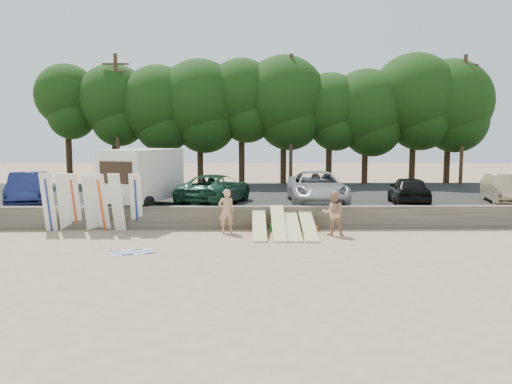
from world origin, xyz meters
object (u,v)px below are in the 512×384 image
car_1 (215,189)px  beachgoer_a (226,211)px  car_2 (317,188)px  car_4 (505,189)px  car_0 (28,188)px  car_3 (409,191)px  cooler (274,227)px  box_trailer (143,175)px  beachgoer_b (333,213)px

car_1 → beachgoer_a: bearing=116.9°
car_2 → car_4: car_2 is taller
car_0 → car_3: car_0 is taller
car_1 → car_3: 9.59m
car_0 → cooler: car_0 is taller
box_trailer → car_0: 6.11m
car_0 → beachgoer_a: bearing=-40.6°
box_trailer → beachgoer_b: box_trailer is taller
car_0 → beachgoer_a: 10.93m
car_1 → box_trailer: bearing=33.9°
car_4 → car_3: bearing=-159.2°
car_0 → car_4: size_ratio=1.10×
box_trailer → car_2: bearing=25.6°
beachgoer_a → beachgoer_b: (4.42, -0.53, -0.02)m
car_4 → cooler: bearing=-148.6°
car_4 → beachgoer_b: (-9.48, -4.60, -0.50)m
beachgoer_b → cooler: (-2.37, 0.93, -0.75)m
car_0 → cooler: 12.78m
car_1 → car_2: size_ratio=0.92×
car_0 → car_1: car_0 is taller
car_3 → car_0: bearing=7.3°
beachgoer_a → cooler: bearing=-178.3°
cooler → car_4: bearing=10.7°
cooler → beachgoer_b: bearing=-28.0°
car_4 → cooler: 12.47m
car_0 → cooler: (12.14, -3.76, -1.33)m
car_2 → cooler: bearing=-121.9°
beachgoer_b → car_1: bearing=-40.6°
box_trailer → beachgoer_b: 9.36m
car_2 → beachgoer_b: (0.07, -4.49, -0.60)m
car_2 → box_trailer: bearing=-172.8°
box_trailer → car_0: bearing=-171.3°
car_2 → beachgoer_b: size_ratio=3.19×
car_1 → beachgoer_a: 4.19m
beachgoer_b → cooler: bearing=-20.2°
car_3 → cooler: bearing=33.8°
car_2 → car_3: 4.51m
car_0 → box_trailer: bearing=-28.8°
cooler → beachgoer_a: bearing=-175.4°
box_trailer → cooler: (6.18, -2.64, -2.09)m
car_2 → car_4: bearing=1.6°
car_4 → box_trailer: bearing=-162.6°
box_trailer → car_0: size_ratio=1.00×
box_trailer → car_1: size_ratio=0.90×
box_trailer → car_4: box_trailer is taller
car_1 → beachgoer_b: 6.95m
car_3 → car_4: size_ratio=0.96×
car_3 → beachgoer_a: (-8.83, -3.48, -0.48)m
car_4 → cooler: (-11.85, -3.67, -1.26)m
car_1 → cooler: size_ratio=14.08×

